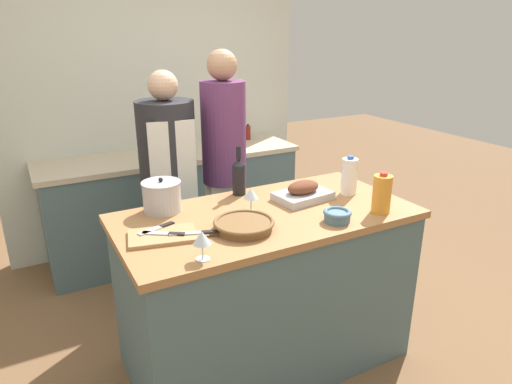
% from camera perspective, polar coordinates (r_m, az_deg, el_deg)
% --- Properties ---
extents(ground_plane, '(12.00, 12.00, 0.00)m').
position_cam_1_polar(ground_plane, '(2.92, 1.19, -19.86)').
color(ground_plane, brown).
extents(kitchen_island, '(1.58, 0.80, 0.94)m').
position_cam_1_polar(kitchen_island, '(2.64, 1.26, -12.01)').
color(kitchen_island, '#4C666B').
rests_on(kitchen_island, ground_plane).
extents(back_counter, '(2.13, 0.60, 0.89)m').
position_cam_1_polar(back_counter, '(3.97, -10.16, -1.40)').
color(back_counter, '#4C666B').
rests_on(back_counter, ground_plane).
extents(back_wall, '(2.63, 0.10, 2.55)m').
position_cam_1_polar(back_wall, '(4.08, -12.49, 11.15)').
color(back_wall, silver).
rests_on(back_wall, ground_plane).
extents(roasting_pan, '(0.33, 0.24, 0.11)m').
position_cam_1_polar(roasting_pan, '(2.61, 5.89, -0.07)').
color(roasting_pan, '#BCBCC1').
rests_on(roasting_pan, kitchen_island).
extents(wicker_basket, '(0.30, 0.30, 0.05)m').
position_cam_1_polar(wicker_basket, '(2.22, -1.52, -4.10)').
color(wicker_basket, brown).
rests_on(wicker_basket, kitchen_island).
extents(cutting_board, '(0.35, 0.26, 0.02)m').
position_cam_1_polar(cutting_board, '(2.19, -11.58, -5.38)').
color(cutting_board, '#AD7F51').
rests_on(cutting_board, kitchen_island).
extents(stock_pot, '(0.21, 0.21, 0.19)m').
position_cam_1_polar(stock_pot, '(2.47, -11.68, -0.55)').
color(stock_pot, '#B7B7BC').
rests_on(stock_pot, kitchen_island).
extents(mixing_bowl, '(0.14, 0.14, 0.06)m').
position_cam_1_polar(mixing_bowl, '(2.34, 10.12, -2.91)').
color(mixing_bowl, slate).
rests_on(mixing_bowl, kitchen_island).
extents(juice_jug, '(0.10, 0.10, 0.22)m').
position_cam_1_polar(juice_jug, '(2.49, 15.45, -0.23)').
color(juice_jug, orange).
rests_on(juice_jug, kitchen_island).
extents(milk_jug, '(0.09, 0.09, 0.23)m').
position_cam_1_polar(milk_jug, '(2.72, 11.59, 1.94)').
color(milk_jug, white).
rests_on(milk_jug, kitchen_island).
extents(wine_bottle_green, '(0.08, 0.08, 0.29)m').
position_cam_1_polar(wine_bottle_green, '(2.66, -2.19, 2.04)').
color(wine_bottle_green, black).
rests_on(wine_bottle_green, kitchen_island).
extents(wine_glass_left, '(0.08, 0.08, 0.14)m').
position_cam_1_polar(wine_glass_left, '(2.40, -0.63, -0.28)').
color(wine_glass_left, silver).
rests_on(wine_glass_left, kitchen_island).
extents(wine_glass_right, '(0.08, 0.08, 0.13)m').
position_cam_1_polar(wine_glass_right, '(1.93, -6.77, -5.82)').
color(wine_glass_right, silver).
rests_on(wine_glass_right, kitchen_island).
extents(knife_chef, '(0.24, 0.11, 0.01)m').
position_cam_1_polar(knife_chef, '(2.17, -7.39, -5.07)').
color(knife_chef, '#B7B7BC').
rests_on(knife_chef, cutting_board).
extents(knife_paring, '(0.20, 0.09, 0.01)m').
position_cam_1_polar(knife_paring, '(2.25, -12.18, -4.41)').
color(knife_paring, '#B7B7BC').
rests_on(knife_paring, cutting_board).
extents(knife_bread, '(0.19, 0.14, 0.01)m').
position_cam_1_polar(knife_bread, '(2.18, -11.30, -5.11)').
color(knife_bread, '#B7B7BC').
rests_on(knife_bread, cutting_board).
extents(condiment_bottle_tall, '(0.06, 0.06, 0.19)m').
position_cam_1_polar(condiment_bottle_tall, '(3.68, -12.02, 5.46)').
color(condiment_bottle_tall, '#234C28').
rests_on(condiment_bottle_tall, back_counter).
extents(condiment_bottle_short, '(0.05, 0.05, 0.14)m').
position_cam_1_polar(condiment_bottle_short, '(4.23, -1.03, 7.44)').
color(condiment_bottle_short, maroon).
rests_on(condiment_bottle_short, back_counter).
extents(person_cook_aproned, '(0.37, 0.39, 1.62)m').
position_cam_1_polar(person_cook_aproned, '(3.09, -10.75, 1.19)').
color(person_cook_aproned, beige).
rests_on(person_cook_aproned, ground_plane).
extents(person_cook_guest, '(0.31, 0.31, 1.74)m').
position_cam_1_polar(person_cook_guest, '(3.20, -3.98, 3.69)').
color(person_cook_guest, beige).
rests_on(person_cook_guest, ground_plane).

